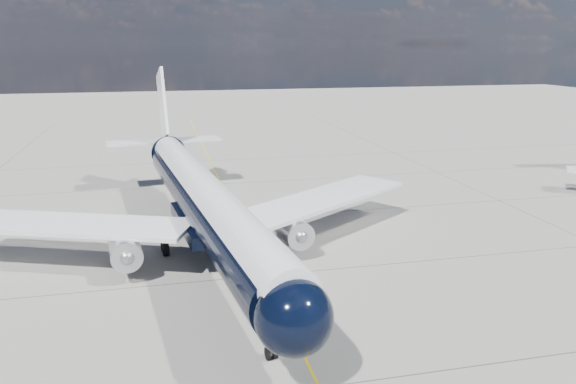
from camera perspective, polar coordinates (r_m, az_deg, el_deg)
The scene contains 3 objects.
ground at distance 62.40m, azimuth -5.77°, elevation -1.34°, with size 320.00×320.00×0.00m, color gray.
taxiway_centerline at distance 57.65m, azimuth -5.13°, elevation -2.69°, with size 0.16×160.00×0.01m, color yellow.
main_airliner at distance 48.15m, azimuth -8.70°, elevation -0.65°, with size 41.77×51.16×14.78m.
Camera 1 is at (-7.36, -29.51, 17.28)m, focal length 35.00 mm.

